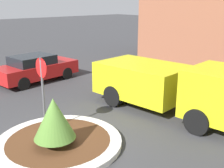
{
  "coord_description": "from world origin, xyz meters",
  "views": [
    {
      "loc": [
        6.72,
        -4.0,
        4.22
      ],
      "look_at": [
        -0.18,
        2.36,
        1.42
      ],
      "focal_mm": 45.0,
      "sensor_mm": 36.0,
      "label": 1
    }
  ],
  "objects": [
    {
      "name": "parked_sedan_red",
      "position": [
        -6.84,
        2.92,
        0.74
      ],
      "size": [
        2.26,
        4.51,
        1.45
      ],
      "rotation": [
        0.0,
        0.0,
        1.66
      ],
      "color": "#B21919",
      "rests_on": "ground_plane"
    },
    {
      "name": "traffic_island",
      "position": [
        0.0,
        0.0,
        0.09
      ],
      "size": [
        3.82,
        3.82,
        0.17
      ],
      "color": "beige",
      "rests_on": "ground_plane"
    },
    {
      "name": "utility_truck",
      "position": [
        0.55,
        4.68,
        1.09
      ],
      "size": [
        6.17,
        2.79,
        2.03
      ],
      "rotation": [
        0.0,
        0.0,
        0.07
      ],
      "color": "gold",
      "rests_on": "ground_plane"
    },
    {
      "name": "stop_sign",
      "position": [
        -0.85,
        0.05,
        1.75
      ],
      "size": [
        0.62,
        0.07,
        2.58
      ],
      "color": "#4C4C51",
      "rests_on": "ground_plane"
    },
    {
      "name": "ground_plane",
      "position": [
        0.0,
        0.0,
        0.0
      ],
      "size": [
        120.0,
        120.0,
        0.0
      ],
      "primitive_type": "plane",
      "color": "#38383A"
    },
    {
      "name": "island_shrub",
      "position": [
        0.21,
        -0.24,
        1.02
      ],
      "size": [
        1.21,
        1.21,
        1.44
      ],
      "color": "brown",
      "rests_on": "traffic_island"
    }
  ]
}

